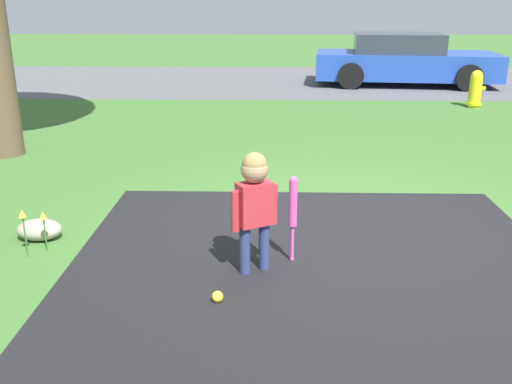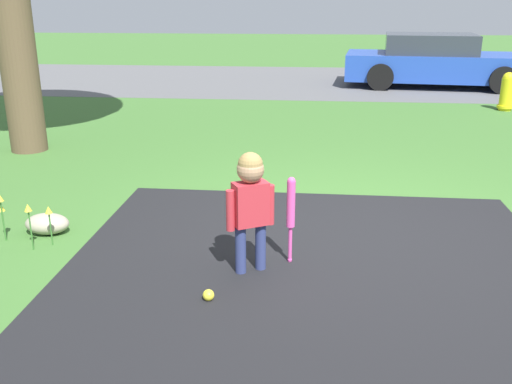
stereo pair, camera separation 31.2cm
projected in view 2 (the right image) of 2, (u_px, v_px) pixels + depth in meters
name	position (u px, v px, depth m)	size (l,w,h in m)	color
ground_plane	(352.00, 232.00, 5.04)	(60.00, 60.00, 0.00)	#3D6B2D
street_strip	(329.00, 81.00, 14.29)	(40.00, 6.00, 0.01)	#59595B
child	(250.00, 196.00, 4.12)	(0.34, 0.25, 0.92)	navy
baseball_bat	(291.00, 208.00, 4.31)	(0.07, 0.07, 0.69)	#E54CA5
sports_ball	(209.00, 295.00, 3.87)	(0.08, 0.08, 0.08)	yellow
fire_hydrant	(507.00, 92.00, 10.42)	(0.32, 0.29, 0.69)	yellow
parked_car	(436.00, 62.00, 13.26)	(4.35, 2.33, 1.19)	#2347AD
flower_bed	(19.00, 209.00, 4.69)	(0.52, 0.25, 0.42)	#38702D
edging_rock	(47.00, 224.00, 4.98)	(0.38, 0.27, 0.18)	#9E937F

